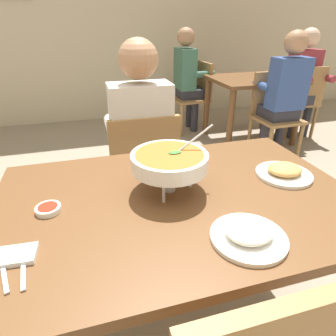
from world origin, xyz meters
name	(u,v)px	position (x,y,z in m)	size (l,w,h in m)	color
ground_plane	(176,323)	(0.00, 0.00, 0.00)	(16.00, 16.00, 0.00)	gray
cafe_rear_partition	(97,10)	(0.00, 3.66, 1.50)	(10.00, 0.10, 3.00)	beige
dining_table_main	(178,218)	(0.00, 0.00, 0.67)	(1.39, 0.91, 0.78)	brown
chair_diner_main	(143,171)	(0.00, 0.74, 0.51)	(0.44, 0.44, 0.90)	olive
diner_main	(140,135)	(0.00, 0.78, 0.75)	(0.40, 0.45, 1.31)	#2D2D38
curry_bowl	(169,161)	(-0.02, 0.06, 0.90)	(0.33, 0.30, 0.26)	silver
rice_plate	(249,234)	(0.13, -0.30, 0.80)	(0.24, 0.24, 0.06)	white
appetizer_plate	(284,172)	(0.50, 0.03, 0.80)	(0.24, 0.24, 0.06)	white
sauce_dish	(48,209)	(-0.48, 0.03, 0.79)	(0.09, 0.09, 0.02)	white
napkin_folded	(14,256)	(-0.56, -0.18, 0.78)	(0.12, 0.08, 0.02)	white
fork_utensil	(4,271)	(-0.58, -0.23, 0.78)	(0.01, 0.17, 0.01)	silver
spoon_utensil	(23,267)	(-0.53, -0.23, 0.78)	(0.01, 0.17, 0.01)	silver
dining_table_far	(253,90)	(1.66, 2.20, 0.63)	(1.00, 0.80, 0.78)	brown
chair_bg_left	(273,110)	(1.65, 1.74, 0.51)	(0.45, 0.45, 0.90)	olive
chair_bg_middle	(301,98)	(2.30, 2.11, 0.51)	(0.48, 0.48, 0.90)	olive
chair_bg_right	(196,93)	(1.14, 2.75, 0.51)	(0.47, 0.47, 0.90)	olive
patron_bg_left	(284,91)	(1.66, 1.62, 0.75)	(0.40, 0.45, 1.31)	#2D2D38
patron_bg_middle	(304,78)	(2.34, 2.17, 0.75)	(0.40, 0.45, 1.31)	#2D2D38
patron_bg_right	(188,75)	(1.02, 2.78, 0.75)	(0.45, 0.40, 1.31)	#2D2D38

